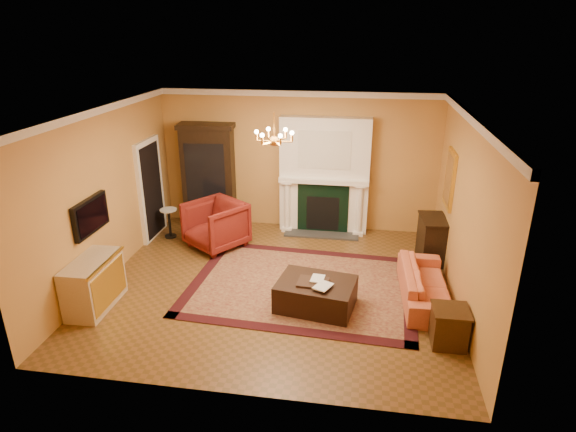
% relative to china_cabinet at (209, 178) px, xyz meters
% --- Properties ---
extents(floor, '(6.00, 5.50, 0.02)m').
position_rel_china_cabinet_xyz_m(floor, '(1.94, -2.49, -1.11)').
color(floor, brown).
rests_on(floor, ground).
extents(ceiling, '(6.00, 5.50, 0.02)m').
position_rel_china_cabinet_xyz_m(ceiling, '(1.94, -2.49, 1.91)').
color(ceiling, white).
rests_on(ceiling, wall_back).
extents(wall_back, '(6.00, 0.02, 3.00)m').
position_rel_china_cabinet_xyz_m(wall_back, '(1.94, 0.27, 0.40)').
color(wall_back, '#B27D40').
rests_on(wall_back, floor).
extents(wall_front, '(6.00, 0.02, 3.00)m').
position_rel_china_cabinet_xyz_m(wall_front, '(1.94, -5.25, 0.40)').
color(wall_front, '#B27D40').
rests_on(wall_front, floor).
extents(wall_left, '(0.02, 5.50, 3.00)m').
position_rel_china_cabinet_xyz_m(wall_left, '(-1.07, -2.49, 0.40)').
color(wall_left, '#B27D40').
rests_on(wall_left, floor).
extents(wall_right, '(0.02, 5.50, 3.00)m').
position_rel_china_cabinet_xyz_m(wall_right, '(4.95, -2.49, 0.40)').
color(wall_right, '#B27D40').
rests_on(wall_right, floor).
extents(fireplace, '(1.90, 0.70, 2.50)m').
position_rel_china_cabinet_xyz_m(fireplace, '(2.54, 0.08, 0.09)').
color(fireplace, white).
rests_on(fireplace, wall_back).
extents(crown_molding, '(6.00, 5.50, 0.12)m').
position_rel_china_cabinet_xyz_m(crown_molding, '(1.94, -1.53, 1.84)').
color(crown_molding, white).
rests_on(crown_molding, ceiling).
extents(doorway, '(0.08, 1.05, 2.10)m').
position_rel_china_cabinet_xyz_m(doorway, '(-1.02, -0.79, -0.06)').
color(doorway, white).
rests_on(doorway, wall_left).
extents(tv_panel, '(0.09, 0.95, 0.58)m').
position_rel_china_cabinet_xyz_m(tv_panel, '(-1.01, -3.09, 0.25)').
color(tv_panel, black).
rests_on(tv_panel, wall_left).
extents(gilt_mirror, '(0.06, 0.76, 1.05)m').
position_rel_china_cabinet_xyz_m(gilt_mirror, '(4.91, -1.09, 0.55)').
color(gilt_mirror, yellow).
rests_on(gilt_mirror, wall_right).
extents(chandelier, '(0.63, 0.55, 0.53)m').
position_rel_china_cabinet_xyz_m(chandelier, '(1.94, -2.49, 1.50)').
color(chandelier, gold).
rests_on(chandelier, ceiling).
extents(oriental_rug, '(4.02, 3.11, 0.02)m').
position_rel_china_cabinet_xyz_m(oriental_rug, '(2.40, -2.48, -1.10)').
color(oriental_rug, '#4D1015').
rests_on(oriental_rug, floor).
extents(china_cabinet, '(1.14, 0.59, 2.21)m').
position_rel_china_cabinet_xyz_m(china_cabinet, '(0.00, 0.00, 0.00)').
color(china_cabinet, black).
rests_on(china_cabinet, floor).
extents(wingback_armchair, '(1.39, 1.38, 1.05)m').
position_rel_china_cabinet_xyz_m(wingback_armchair, '(0.46, -1.13, -0.58)').
color(wingback_armchair, maroon).
rests_on(wingback_armchair, floor).
extents(pedestal_table, '(0.36, 0.36, 0.64)m').
position_rel_china_cabinet_xyz_m(pedestal_table, '(-0.66, -0.83, -0.74)').
color(pedestal_table, black).
rests_on(pedestal_table, floor).
extents(commode, '(0.55, 1.12, 0.83)m').
position_rel_china_cabinet_xyz_m(commode, '(-0.79, -3.64, -0.69)').
color(commode, '#CAB594').
rests_on(commode, floor).
extents(coral_sofa, '(0.60, 1.91, 0.74)m').
position_rel_china_cabinet_xyz_m(coral_sofa, '(4.46, -2.59, -0.73)').
color(coral_sofa, '#D85E44').
rests_on(coral_sofa, floor).
extents(end_table, '(0.48, 0.48, 0.54)m').
position_rel_china_cabinet_xyz_m(end_table, '(4.66, -3.79, -0.83)').
color(end_table, '#381F0F').
rests_on(end_table, floor).
extents(console_table, '(0.49, 0.79, 0.85)m').
position_rel_china_cabinet_xyz_m(console_table, '(4.72, -1.10, -0.68)').
color(console_table, black).
rests_on(console_table, floor).
extents(leather_ottoman, '(1.32, 1.05, 0.45)m').
position_rel_china_cabinet_xyz_m(leather_ottoman, '(2.71, -3.12, -0.87)').
color(leather_ottoman, black).
rests_on(leather_ottoman, oriental_rug).
extents(ottoman_tray, '(0.50, 0.40, 0.03)m').
position_rel_china_cabinet_xyz_m(ottoman_tray, '(2.66, -3.17, -0.63)').
color(ottoman_tray, black).
rests_on(ottoman_tray, leather_ottoman).
extents(book_a, '(0.21, 0.05, 0.27)m').
position_rel_china_cabinet_xyz_m(book_a, '(2.62, -3.08, -0.47)').
color(book_a, gray).
rests_on(book_a, ottoman_tray).
extents(book_b, '(0.22, 0.12, 0.31)m').
position_rel_china_cabinet_xyz_m(book_b, '(2.73, -3.27, -0.45)').
color(book_b, gray).
rests_on(book_b, ottoman_tray).
extents(topiary_left, '(0.15, 0.15, 0.42)m').
position_rel_china_cabinet_xyz_m(topiary_left, '(1.76, 0.04, 0.35)').
color(topiary_left, gray).
rests_on(topiary_left, fireplace).
extents(topiary_right, '(0.17, 0.17, 0.46)m').
position_rel_china_cabinet_xyz_m(topiary_right, '(3.15, 0.04, 0.38)').
color(topiary_right, gray).
rests_on(topiary_right, fireplace).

